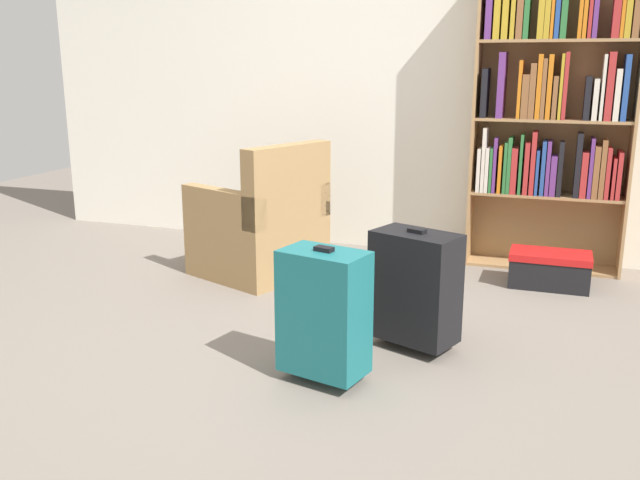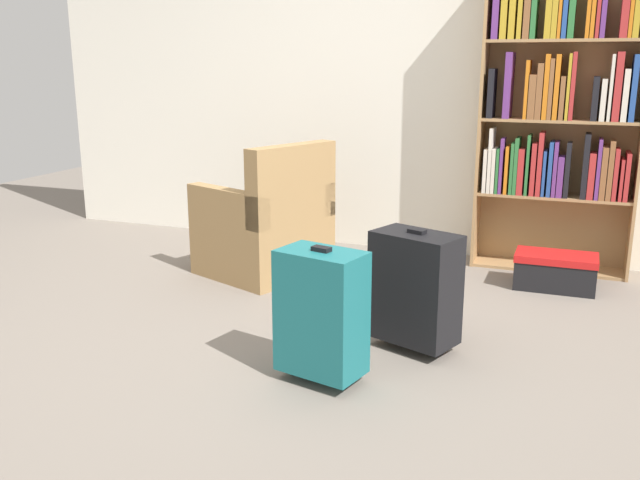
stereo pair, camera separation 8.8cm
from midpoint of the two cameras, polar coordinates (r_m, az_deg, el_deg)
The scene contains 8 objects.
ground_plane at distance 3.51m, azimuth -3.72°, elevation -9.18°, with size 10.18×10.18×0.00m, color slate.
back_wall at distance 5.28m, azimuth 5.43°, elevation 13.28°, with size 5.82×0.10×2.60m, color silver.
bookshelf at distance 4.93m, azimuth 18.13°, elevation 10.49°, with size 1.03×0.28×2.03m.
armchair at distance 4.67m, azimuth -5.36°, elevation 0.93°, with size 0.91×0.91×0.90m.
mug at distance 4.64m, azimuth 0.16°, elevation -2.52°, with size 0.12×0.08×0.10m.
storage_box at distance 4.66m, azimuth 17.87°, elevation -2.25°, with size 0.50×0.28×0.23m.
suitcase_teal at distance 3.09m, azimuth -0.50°, elevation -5.98°, with size 0.42×0.31×0.63m.
suitcase_black at distance 3.47m, azimuth 7.10°, elevation -3.83°, with size 0.47×0.37×0.62m.
Camera 1 is at (1.22, -2.97, 1.41)m, focal length 38.86 mm.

